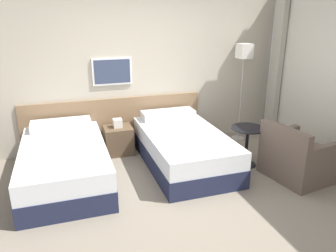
% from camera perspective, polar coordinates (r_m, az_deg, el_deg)
% --- Properties ---
extents(ground_plane, '(16.00, 16.00, 0.00)m').
position_cam_1_polar(ground_plane, '(4.28, 2.69, -12.03)').
color(ground_plane, slate).
extents(wall_headboard, '(10.00, 0.10, 2.70)m').
position_cam_1_polar(wall_headboard, '(5.58, -4.60, 9.56)').
color(wall_headboard, '#B7AD99').
rests_on(wall_headboard, ground_plane).
extents(bed_near_door, '(1.12, 1.98, 0.65)m').
position_cam_1_polar(bed_near_door, '(4.73, -17.57, -6.11)').
color(bed_near_door, '#1E233D').
rests_on(bed_near_door, ground_plane).
extents(bed_near_window, '(1.12, 1.98, 0.65)m').
position_cam_1_polar(bed_near_window, '(5.01, 2.66, -3.75)').
color(bed_near_window, '#1E233D').
rests_on(bed_near_window, ground_plane).
extents(nightstand, '(0.45, 0.42, 0.59)m').
position_cam_1_polar(nightstand, '(5.47, -8.63, -2.34)').
color(nightstand, brown).
rests_on(nightstand, ground_plane).
extents(floor_lamp, '(0.24, 0.24, 1.72)m').
position_cam_1_polar(floor_lamp, '(5.88, 13.05, 11.00)').
color(floor_lamp, '#9E9993').
rests_on(floor_lamp, ground_plane).
extents(side_table, '(0.50, 0.50, 0.60)m').
position_cam_1_polar(side_table, '(5.05, 13.62, -2.17)').
color(side_table, black).
rests_on(side_table, ground_plane).
extents(armchair, '(0.89, 0.94, 0.80)m').
position_cam_1_polar(armchair, '(4.95, 21.63, -5.41)').
color(armchair, brown).
rests_on(armchair, ground_plane).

